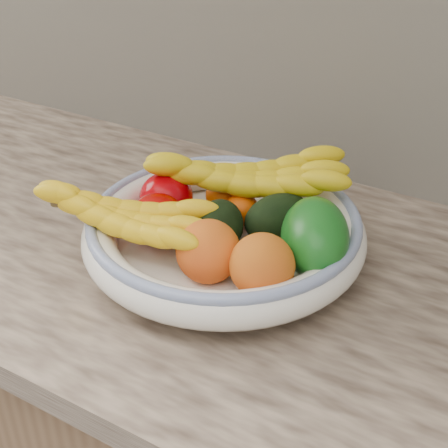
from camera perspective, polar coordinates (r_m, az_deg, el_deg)
fruit_bowl at (r=0.86m, az=-0.00°, el=-0.65°), size 0.39×0.39×0.08m
clementine_back_left at (r=0.94m, az=-0.02°, el=2.64°), size 0.07×0.07×0.05m
clementine_back_right at (r=0.91m, az=4.83°, el=1.59°), size 0.06×0.06×0.04m
clementine_back_mid at (r=0.90m, az=1.62°, el=1.36°), size 0.06×0.06×0.05m
tomato_left at (r=0.92m, az=-5.28°, el=2.51°), size 0.10×0.10×0.07m
tomato_near_left at (r=0.87m, az=-6.07°, el=0.48°), size 0.08×0.08×0.07m
avocado_center at (r=0.84m, az=-0.51°, el=-0.26°), size 0.10×0.12×0.07m
avocado_right at (r=0.86m, az=5.03°, el=0.47°), size 0.11×0.12×0.07m
green_mango at (r=0.81m, az=8.28°, el=-1.17°), size 0.16×0.17×0.12m
peach_front at (r=0.79m, az=-1.45°, el=-2.52°), size 0.08×0.08×0.08m
peach_right at (r=0.76m, az=3.50°, el=-3.81°), size 0.11×0.11×0.08m
banana_bunch_back at (r=0.90m, az=1.97°, el=3.85°), size 0.33×0.24×0.09m
banana_bunch_front at (r=0.83m, az=-9.30°, el=0.32°), size 0.28×0.17×0.07m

